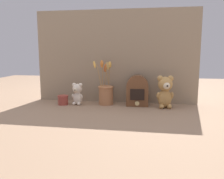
{
  "coord_description": "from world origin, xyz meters",
  "views": [
    {
      "loc": [
        0.28,
        -1.67,
        0.4
      ],
      "look_at": [
        0.0,
        0.02,
        0.12
      ],
      "focal_mm": 38.0,
      "sensor_mm": 36.0,
      "label": 1
    }
  ],
  "objects_px": {
    "teddy_bear_medium": "(77,93)",
    "decorative_tin_tall": "(63,100)",
    "vintage_radio": "(137,91)",
    "teddy_bear_large": "(165,91)",
    "flower_vase": "(106,92)"
  },
  "relations": [
    {
      "from": "teddy_bear_large",
      "to": "vintage_radio",
      "type": "bearing_deg",
      "value": 167.96
    },
    {
      "from": "teddy_bear_medium",
      "to": "flower_vase",
      "type": "xyz_separation_m",
      "value": [
        0.21,
        0.05,
        0.01
      ]
    },
    {
      "from": "teddy_bear_medium",
      "to": "decorative_tin_tall",
      "type": "relative_size",
      "value": 2.06
    },
    {
      "from": "flower_vase",
      "to": "vintage_radio",
      "type": "height_order",
      "value": "flower_vase"
    },
    {
      "from": "vintage_radio",
      "to": "decorative_tin_tall",
      "type": "bearing_deg",
      "value": -173.55
    },
    {
      "from": "flower_vase",
      "to": "decorative_tin_tall",
      "type": "xyz_separation_m",
      "value": [
        -0.32,
        -0.06,
        -0.06
      ]
    },
    {
      "from": "flower_vase",
      "to": "vintage_radio",
      "type": "distance_m",
      "value": 0.24
    },
    {
      "from": "teddy_bear_medium",
      "to": "vintage_radio",
      "type": "xyz_separation_m",
      "value": [
        0.45,
        0.05,
        0.03
      ]
    },
    {
      "from": "flower_vase",
      "to": "decorative_tin_tall",
      "type": "distance_m",
      "value": 0.33
    },
    {
      "from": "flower_vase",
      "to": "decorative_tin_tall",
      "type": "relative_size",
      "value": 4.18
    },
    {
      "from": "teddy_bear_medium",
      "to": "flower_vase",
      "type": "distance_m",
      "value": 0.21
    },
    {
      "from": "teddy_bear_large",
      "to": "teddy_bear_medium",
      "type": "distance_m",
      "value": 0.65
    },
    {
      "from": "flower_vase",
      "to": "decorative_tin_tall",
      "type": "bearing_deg",
      "value": -169.34
    },
    {
      "from": "teddy_bear_medium",
      "to": "decorative_tin_tall",
      "type": "bearing_deg",
      "value": -172.43
    },
    {
      "from": "vintage_radio",
      "to": "flower_vase",
      "type": "bearing_deg",
      "value": -179.29
    }
  ]
}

